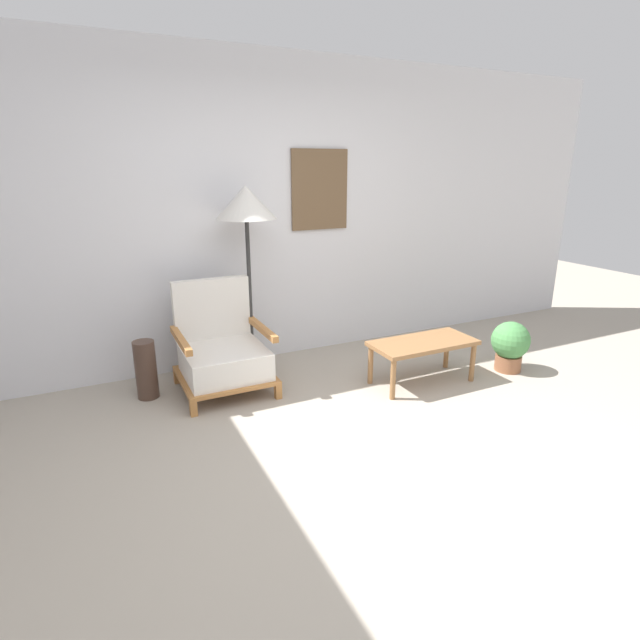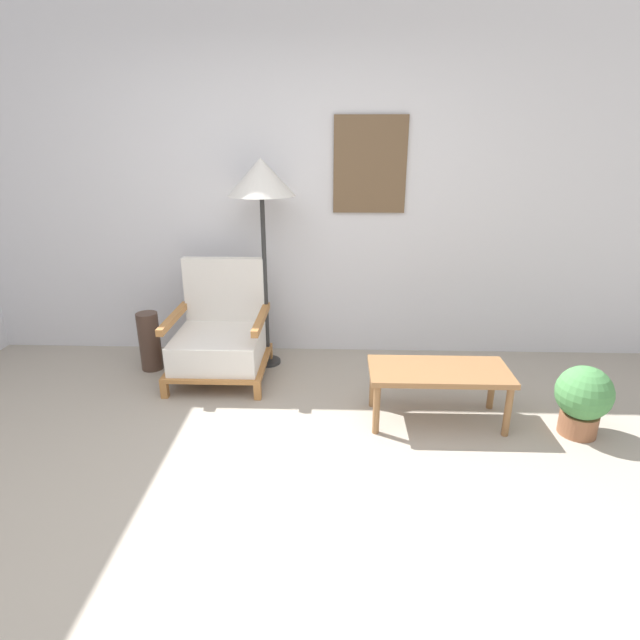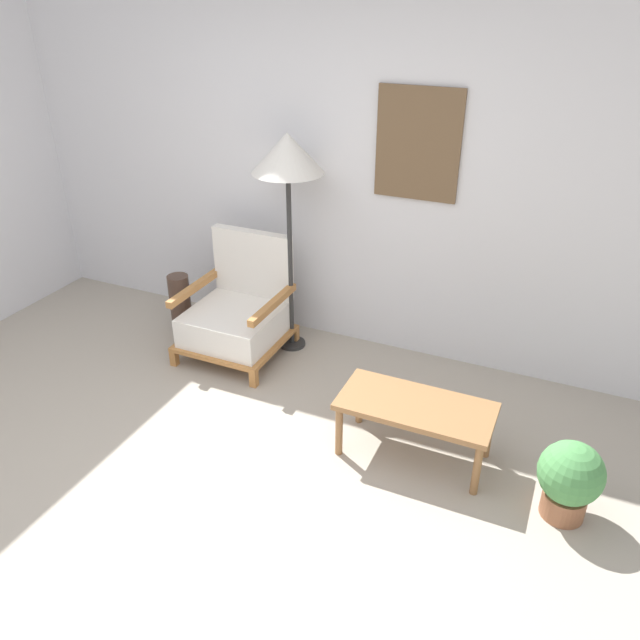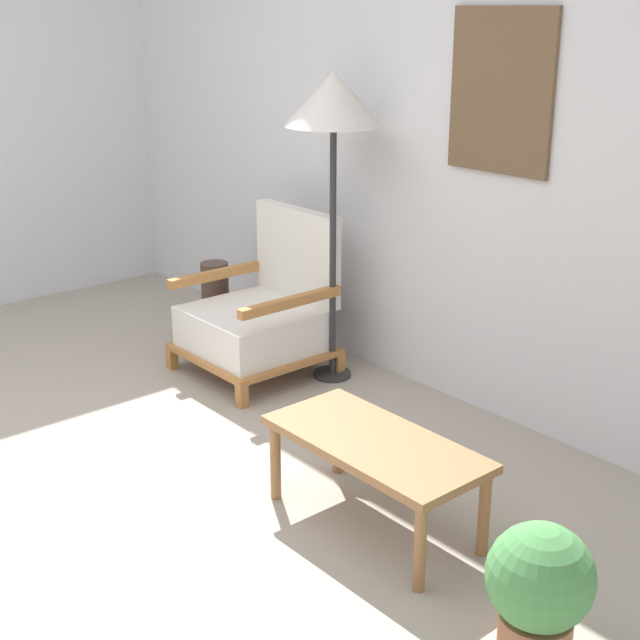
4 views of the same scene
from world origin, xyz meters
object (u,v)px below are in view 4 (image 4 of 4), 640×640
object	(u,v)px
coffee_table	(375,450)
armchair	(261,315)
floor_lamp	(334,107)
vase	(215,300)
potted_plant	(539,587)

from	to	relation	value
coffee_table	armchair	bearing A→B (deg)	158.37
armchair	coffee_table	size ratio (longest dim) A/B	0.99
floor_lamp	coffee_table	size ratio (longest dim) A/B	1.82
coffee_table	vase	bearing A→B (deg)	161.61
potted_plant	vase	bearing A→B (deg)	164.32
armchair	vase	size ratio (longest dim) A/B	1.86
vase	potted_plant	distance (m)	3.10
armchair	vase	bearing A→B (deg)	170.66
coffee_table	potted_plant	size ratio (longest dim) A/B	1.96
floor_lamp	coffee_table	xyz separation A→B (m)	(1.21, -0.84, -1.12)
floor_lamp	coffee_table	world-z (taller)	floor_lamp
floor_lamp	vase	distance (m)	1.52
coffee_table	potted_plant	distance (m)	0.87
floor_lamp	potted_plant	xyz separation A→B (m)	(2.07, -0.97, -1.19)
vase	potted_plant	world-z (taller)	vase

